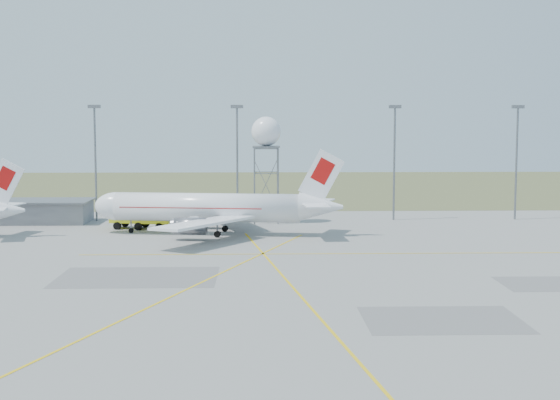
{
  "coord_description": "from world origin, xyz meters",
  "views": [
    {
      "loc": [
        -6.32,
        -72.19,
        17.43
      ],
      "look_at": [
        -3.14,
        40.0,
        6.23
      ],
      "focal_mm": 50.0,
      "sensor_mm": 36.0,
      "label": 1
    }
  ],
  "objects": [
    {
      "name": "mast_c",
      "position": [
        18.0,
        66.0,
        12.07
      ],
      "size": [
        2.2,
        0.5,
        20.5
      ],
      "color": "slate",
      "rests_on": "ground"
    },
    {
      "name": "grass_strip",
      "position": [
        0.0,
        140.0,
        0.01
      ],
      "size": [
        400.0,
        120.0,
        0.03
      ],
      "primitive_type": "cube",
      "color": "#505A31",
      "rests_on": "ground"
    },
    {
      "name": "mast_a",
      "position": [
        -35.0,
        66.0,
        12.07
      ],
      "size": [
        2.2,
        0.5,
        20.5
      ],
      "color": "slate",
      "rests_on": "ground"
    },
    {
      "name": "building_grey",
      "position": [
        -45.0,
        64.0,
        1.97
      ],
      "size": [
        19.0,
        10.0,
        3.9
      ],
      "color": "gray",
      "rests_on": "ground"
    },
    {
      "name": "mast_b",
      "position": [
        -10.0,
        66.0,
        12.07
      ],
      "size": [
        2.2,
        0.5,
        20.5
      ],
      "color": "slate",
      "rests_on": "ground"
    },
    {
      "name": "mast_d",
      "position": [
        40.0,
        66.0,
        12.07
      ],
      "size": [
        2.2,
        0.5,
        20.5
      ],
      "color": "slate",
      "rests_on": "ground"
    },
    {
      "name": "radar_tower",
      "position": [
        -4.9,
        62.74,
        10.34
      ],
      "size": [
        5.09,
        5.09,
        18.42
      ],
      "color": "slate",
      "rests_on": "ground"
    },
    {
      "name": "airliner_main",
      "position": [
        -13.62,
        48.62,
        4.12
      ],
      "size": [
        39.46,
        38.03,
        13.44
      ],
      "rotation": [
        0.0,
        0.0,
        3.0
      ],
      "color": "white",
      "rests_on": "ground"
    },
    {
      "name": "ground",
      "position": [
        0.0,
        0.0,
        0.0
      ],
      "size": [
        400.0,
        400.0,
        0.0
      ],
      "primitive_type": "plane",
      "color": "#9A9A95",
      "rests_on": "ground"
    },
    {
      "name": "fire_truck",
      "position": [
        -25.17,
        55.39,
        1.94
      ],
      "size": [
        10.61,
        5.73,
        4.05
      ],
      "rotation": [
        0.0,
        0.0,
        -0.21
      ],
      "color": "yellow",
      "rests_on": "ground"
    }
  ]
}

